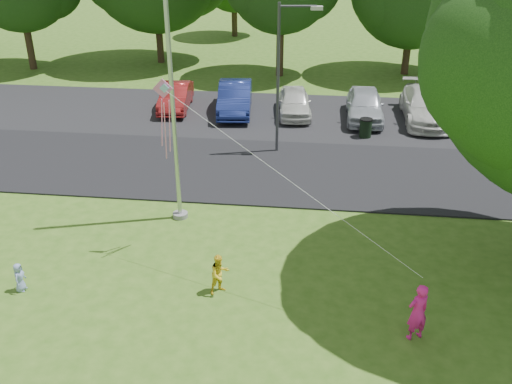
# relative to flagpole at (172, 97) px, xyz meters

# --- Properties ---
(ground) EXTENTS (120.00, 120.00, 0.00)m
(ground) POSITION_rel_flagpole_xyz_m (3.50, -5.00, -4.17)
(ground) COLOR #3B661A
(ground) RESTS_ON ground
(park_road) EXTENTS (60.00, 6.00, 0.06)m
(park_road) POSITION_rel_flagpole_xyz_m (3.50, 4.00, -4.14)
(park_road) COLOR black
(park_road) RESTS_ON ground
(parking_strip) EXTENTS (42.00, 7.00, 0.06)m
(parking_strip) POSITION_rel_flagpole_xyz_m (3.50, 10.50, -4.14)
(parking_strip) COLOR black
(parking_strip) RESTS_ON ground
(flagpole) EXTENTS (0.50, 0.50, 10.00)m
(flagpole) POSITION_rel_flagpole_xyz_m (0.00, 0.00, 0.00)
(flagpole) COLOR #B7BABF
(flagpole) RESTS_ON ground
(street_lamp) EXTENTS (1.71, 0.38, 6.08)m
(street_lamp) POSITION_rel_flagpole_xyz_m (2.98, 6.04, -0.51)
(street_lamp) COLOR #3F3F44
(street_lamp) RESTS_ON ground
(trash_can) EXTENTS (0.57, 0.57, 0.91)m
(trash_can) POSITION_rel_flagpole_xyz_m (6.53, 8.00, -3.71)
(trash_can) COLOR black
(trash_can) RESTS_ON ground
(parked_cars) EXTENTS (14.11, 5.11, 1.48)m
(parked_cars) POSITION_rel_flagpole_xyz_m (4.46, 10.57, -3.40)
(parked_cars) COLOR maroon
(parked_cars) RESTS_ON ground
(woman) EXTENTS (0.67, 0.59, 1.54)m
(woman) POSITION_rel_flagpole_xyz_m (7.00, -5.16, -3.40)
(woman) COLOR #F02090
(woman) RESTS_ON ground
(child_yellow) EXTENTS (0.71, 0.70, 1.15)m
(child_yellow) POSITION_rel_flagpole_xyz_m (2.03, -3.90, -3.59)
(child_yellow) COLOR yellow
(child_yellow) RESTS_ON ground
(child_blue) EXTENTS (0.27, 0.41, 0.84)m
(child_blue) POSITION_rel_flagpole_xyz_m (-3.33, -4.46, -3.75)
(child_blue) COLOR #889CD1
(child_blue) RESTS_ON ground
(kite) EXTENTS (7.05, 3.68, 3.48)m
(kite) POSITION_rel_flagpole_xyz_m (0.47, -1.85, 0.24)
(kite) COLOR pink
(kite) RESTS_ON ground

